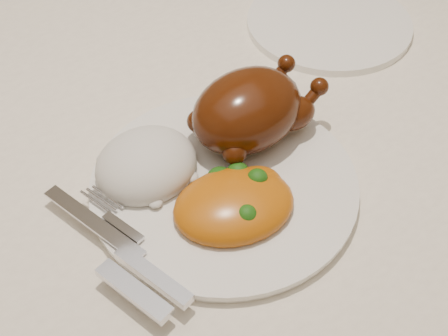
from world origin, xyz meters
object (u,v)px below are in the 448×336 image
side_plate (329,23)px  roast_chicken (250,109)px  dinner_plate (224,185)px  dining_table (127,203)px

side_plate → roast_chicken: size_ratio=1.37×
dinner_plate → roast_chicken: (0.06, 0.04, 0.04)m
dinner_plate → side_plate: bearing=33.2°
side_plate → roast_chicken: roast_chicken is taller
dining_table → side_plate: side_plate is taller
dinner_plate → dining_table: bearing=119.0°
dinner_plate → roast_chicken: size_ratio=1.67×
dining_table → dinner_plate: dinner_plate is taller
dinner_plate → side_plate: (0.27, 0.18, -0.00)m
dinner_plate → roast_chicken: 0.08m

